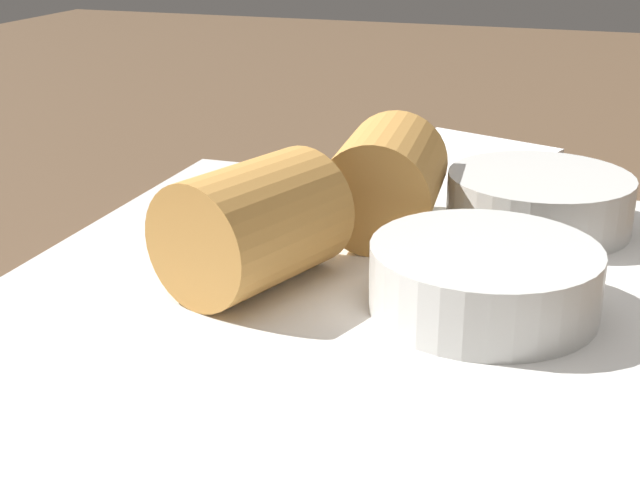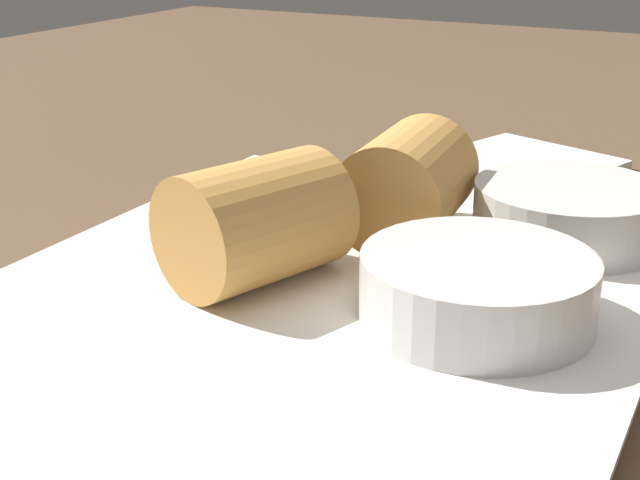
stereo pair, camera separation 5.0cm
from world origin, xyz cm
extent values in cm
cube|color=brown|center=(0.00, 0.00, 1.00)|extent=(180.00, 140.00, 2.00)
cube|color=white|center=(1.95, 1.28, 2.60)|extent=(29.71, 24.24, 1.20)
cube|color=white|center=(1.95, 1.28, 3.35)|extent=(30.89, 25.21, 0.30)
cylinder|color=#D19347|center=(2.52, -1.28, 5.98)|extent=(7.92, 6.89, 4.96)
sphere|color=beige|center=(0.08, -0.42, 5.98)|extent=(3.22, 3.22, 3.22)
cylinder|color=#D19347|center=(-4.99, 2.04, 5.98)|extent=(7.08, 5.55, 4.96)
sphere|color=#6B9E47|center=(-7.57, 1.81, 5.98)|extent=(3.22, 3.22, 3.22)
cylinder|color=silver|center=(1.99, 7.68, 4.77)|extent=(8.49, 8.49, 2.53)
cylinder|color=#DBBC89|center=(1.99, 7.68, 5.80)|extent=(6.96, 6.96, 0.46)
cylinder|color=silver|center=(-7.93, 8.65, 4.77)|extent=(8.49, 8.49, 2.53)
cylinder|color=maroon|center=(-7.93, 8.65, 5.80)|extent=(6.96, 6.96, 0.46)
cube|color=white|center=(-22.44, 2.16, 2.30)|extent=(13.92, 12.88, 0.60)
camera|label=1|loc=(32.46, 11.66, 17.79)|focal=50.00mm
camera|label=2|loc=(30.49, 16.26, 17.79)|focal=50.00mm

